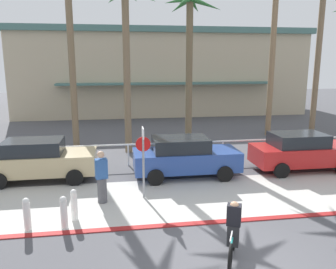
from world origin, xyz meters
TOP-DOWN VIEW (x-y plane):
  - ground_plane at (0.00, 10.00)m, footprint 80.00×80.00m
  - sidewalk_strip at (0.00, 4.20)m, footprint 44.00×4.00m
  - curb_paint at (0.00, 2.20)m, footprint 44.00×0.24m
  - building_backdrop at (1.55, 27.83)m, footprint 26.40×13.09m
  - rail_fence at (-0.00, 8.50)m, footprint 27.52×0.08m
  - stop_sign_bike_lane at (-1.90, 4.43)m, footprint 0.52×0.56m
  - bollard_0 at (-4.38, 2.49)m, footprint 0.20×0.20m
  - bollard_1 at (-4.15, 3.00)m, footprint 0.20×0.20m
  - bollard_3 at (-5.40, 2.51)m, footprint 0.20×0.20m
  - palm_tree_2 at (-5.00, 12.39)m, footprint 3.21×2.99m
  - palm_tree_3 at (-2.19, 10.92)m, footprint 3.09×3.17m
  - palm_tree_4 at (1.17, 11.19)m, footprint 3.06×3.04m
  - palm_tree_5 at (7.15, 14.00)m, footprint 2.84×3.23m
  - palm_tree_6 at (9.92, 13.37)m, footprint 3.45×3.39m
  - car_tan_1 at (-5.95, 7.01)m, footprint 4.40×2.02m
  - car_blue_2 at (0.01, 6.54)m, footprint 4.40×2.02m
  - car_red_3 at (5.31, 6.61)m, footprint 4.40×2.02m
  - cyclist_teal_0 at (-0.06, 0.28)m, footprint 0.80×1.68m
  - pedestrian_0 at (-3.35, 4.23)m, footprint 0.45×0.38m

SIDE VIEW (x-z plane):
  - ground_plane at x=0.00m, z-range 0.00..0.00m
  - sidewalk_strip at x=0.00m, z-range 0.00..0.02m
  - curb_paint at x=0.00m, z-range 0.00..0.03m
  - bollard_0 at x=-4.38m, z-range 0.02..1.02m
  - bollard_1 at x=-4.15m, z-range 0.02..1.02m
  - bollard_3 at x=-5.40m, z-range 0.02..1.02m
  - cyclist_teal_0 at x=-0.06m, z-range -0.06..1.44m
  - rail_fence at x=0.00m, z-range 0.32..1.36m
  - pedestrian_0 at x=-3.35m, z-range -0.06..1.79m
  - car_tan_1 at x=-5.95m, z-range 0.03..1.72m
  - car_blue_2 at x=0.01m, z-range 0.03..1.72m
  - car_red_3 at x=5.31m, z-range 0.03..1.72m
  - stop_sign_bike_lane at x=-1.90m, z-range 0.40..2.96m
  - building_backdrop at x=1.55m, z-range 0.02..7.68m
  - palm_tree_4 at x=1.17m, z-range 1.74..9.85m
  - palm_tree_3 at x=-2.19m, z-range 1.80..10.21m
  - palm_tree_5 at x=7.15m, z-range 1.95..11.67m
  - palm_tree_2 at x=-5.00m, z-range 1.97..11.95m
  - palm_tree_6 at x=9.92m, z-range 2.45..12.20m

